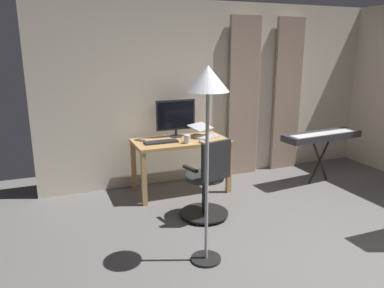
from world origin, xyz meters
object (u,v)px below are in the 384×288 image
object	(u,v)px
office_chair	(208,183)
piano_keyboard	(322,137)
computer_mouse	(202,141)
laptop	(205,133)
desk	(181,147)
floor_lamp	(208,96)
computer_monitor	(176,116)
mug_coffee	(187,139)
computer_keyboard	(161,142)
cell_phone_by_monitor	(140,140)

from	to	relation	value
office_chair	piano_keyboard	size ratio (longest dim) A/B	0.75
piano_keyboard	computer_mouse	bearing A→B (deg)	-10.40
laptop	computer_mouse	xyz separation A→B (m)	(0.16, 0.27, -0.04)
desk	floor_lamp	world-z (taller)	floor_lamp
computer_monitor	computer_mouse	distance (m)	0.56
desk	computer_monitor	distance (m)	0.44
mug_coffee	computer_monitor	bearing A→B (deg)	-88.75
desk	piano_keyboard	world-z (taller)	piano_keyboard
computer_keyboard	piano_keyboard	bearing A→B (deg)	171.00
desk	computer_mouse	size ratio (longest dim) A/B	12.47
desk	mug_coffee	distance (m)	0.25
desk	mug_coffee	size ratio (longest dim) A/B	9.68
computer_keyboard	cell_phone_by_monitor	xyz separation A→B (m)	(0.23, -0.22, -0.01)
cell_phone_by_monitor	piano_keyboard	distance (m)	2.57
laptop	floor_lamp	distance (m)	2.02
computer_monitor	computer_keyboard	distance (m)	0.48
piano_keyboard	floor_lamp	size ratio (longest dim) A/B	0.71
computer_mouse	piano_keyboard	distance (m)	1.80
piano_keyboard	mug_coffee	bearing A→B (deg)	-11.26
office_chair	cell_phone_by_monitor	size ratio (longest dim) A/B	6.53
laptop	office_chair	bearing A→B (deg)	41.99
desk	computer_keyboard	distance (m)	0.32
computer_keyboard	floor_lamp	bearing A→B (deg)	86.94
computer_mouse	mug_coffee	xyz separation A→B (m)	(0.18, -0.05, 0.04)
desk	piano_keyboard	distance (m)	2.03
laptop	cell_phone_by_monitor	size ratio (longest dim) A/B	3.16
office_chair	computer_mouse	size ratio (longest dim) A/B	9.41
mug_coffee	piano_keyboard	bearing A→B (deg)	173.55
desk	office_chair	xyz separation A→B (m)	(0.00, 0.90, -0.19)
computer_monitor	floor_lamp	xyz separation A→B (m)	(0.38, 1.91, 0.52)
desk	floor_lamp	size ratio (longest dim) A/B	0.70
office_chair	computer_mouse	xyz separation A→B (m)	(-0.20, -0.66, 0.31)
mug_coffee	computer_keyboard	bearing A→B (deg)	-24.26
desk	cell_phone_by_monitor	distance (m)	0.55
computer_monitor	mug_coffee	xyz separation A→B (m)	(-0.01, 0.40, -0.23)
computer_keyboard	computer_mouse	bearing A→B (deg)	159.20
computer_keyboard	floor_lamp	xyz separation A→B (m)	(0.09, 1.64, 0.79)
computer_keyboard	computer_mouse	xyz separation A→B (m)	(-0.49, 0.19, 0.01)
desk	piano_keyboard	bearing A→B (deg)	168.10
computer_keyboard	computer_mouse	world-z (taller)	computer_mouse
laptop	floor_lamp	xyz separation A→B (m)	(0.74, 1.73, 0.74)
computer_mouse	floor_lamp	size ratio (longest dim) A/B	0.06
cell_phone_by_monitor	mug_coffee	distance (m)	0.64
computer_mouse	piano_keyboard	bearing A→B (deg)	174.40
cell_phone_by_monitor	computer_mouse	bearing A→B (deg)	117.61
computer_mouse	floor_lamp	world-z (taller)	floor_lamp
desk	computer_keyboard	bearing A→B (deg)	11.50
office_chair	mug_coffee	size ratio (longest dim) A/B	7.30
office_chair	floor_lamp	size ratio (longest dim) A/B	0.53
desk	computer_mouse	xyz separation A→B (m)	(-0.20, 0.24, 0.12)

